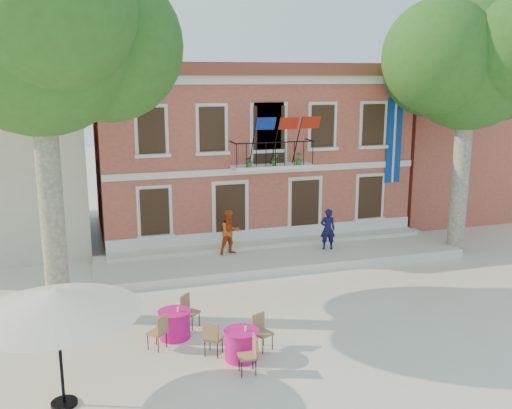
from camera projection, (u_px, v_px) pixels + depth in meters
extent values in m
plane|color=beige|center=(268.00, 309.00, 17.43)|extent=(90.00, 90.00, 0.00)
cube|color=#CD5B4A|center=(241.00, 153.00, 26.56)|extent=(13.00, 8.00, 7.00)
cube|color=brown|center=(241.00, 70.00, 25.74)|extent=(13.50, 8.50, 0.50)
cube|color=silver|center=(268.00, 80.00, 22.15)|extent=(13.30, 0.35, 0.35)
cube|color=silver|center=(272.00, 167.00, 22.41)|extent=(3.20, 0.90, 0.15)
cube|color=black|center=(276.00, 142.00, 21.82)|extent=(3.20, 0.04, 0.04)
cube|color=navy|center=(394.00, 141.00, 24.22)|extent=(0.70, 0.05, 3.60)
cube|color=navy|center=(256.00, 124.00, 21.07)|extent=(0.76, 0.27, 0.47)
cube|color=#AF1B0B|center=(279.00, 123.00, 21.33)|extent=(0.76, 0.29, 0.47)
cube|color=#AF1B0B|center=(301.00, 123.00, 21.59)|extent=(0.76, 0.27, 0.47)
imported|color=#26591E|center=(250.00, 161.00, 21.78)|extent=(0.43, 0.37, 0.48)
imported|color=#26591E|center=(275.00, 160.00, 22.06)|extent=(0.26, 0.21, 0.48)
imported|color=#26591E|center=(299.00, 159.00, 22.35)|extent=(0.27, 0.27, 0.48)
cube|color=#CD5B4A|center=(448.00, 151.00, 31.07)|extent=(9.00, 9.00, 6.00)
cube|color=brown|center=(452.00, 91.00, 30.37)|extent=(9.40, 9.40, 0.40)
cube|color=silver|center=(281.00, 257.00, 22.07)|extent=(14.00, 3.40, 0.30)
cylinder|color=#A59E84|center=(51.00, 203.00, 16.08)|extent=(0.68, 0.68, 6.94)
sphere|color=#285119|center=(37.00, 31.00, 15.06)|extent=(5.55, 5.55, 5.55)
cylinder|color=#A59E84|center=(461.00, 174.00, 22.58)|extent=(0.67, 0.67, 6.39)
sphere|color=#285119|center=(469.00, 63.00, 21.64)|extent=(5.11, 5.11, 5.11)
cylinder|color=black|center=(64.00, 403.00, 12.35)|extent=(0.56, 0.56, 0.08)
cylinder|color=black|center=(60.00, 355.00, 12.11)|extent=(0.07, 0.07, 2.35)
cone|color=beige|center=(56.00, 301.00, 11.84)|extent=(3.57, 3.57, 0.52)
imported|color=#101035|center=(328.00, 229.00, 22.35)|extent=(0.66, 0.50, 1.63)
imported|color=#CB4A17|center=(230.00, 232.00, 21.73)|extent=(0.96, 0.82, 1.72)
cylinder|color=#F0168F|center=(175.00, 325.00, 15.47)|extent=(0.84, 0.84, 0.75)
cylinder|color=#F0168F|center=(174.00, 311.00, 15.39)|extent=(0.90, 0.90, 0.02)
cube|color=#9F794F|center=(191.00, 312.00, 16.09)|extent=(0.59, 0.59, 0.95)
cube|color=#9F794F|center=(157.00, 332.00, 14.81)|extent=(0.59, 0.59, 0.95)
cylinder|color=#F0168F|center=(241.00, 345.00, 14.29)|extent=(0.84, 0.84, 0.75)
cylinder|color=#F0168F|center=(241.00, 331.00, 14.21)|extent=(0.90, 0.90, 0.02)
cube|color=#9F794F|center=(247.00, 355.00, 13.55)|extent=(0.45, 0.45, 0.95)
cube|color=#9F794F|center=(263.00, 333.00, 14.76)|extent=(0.56, 0.56, 0.95)
cube|color=#9F794F|center=(213.00, 337.00, 14.49)|extent=(0.58, 0.58, 0.95)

